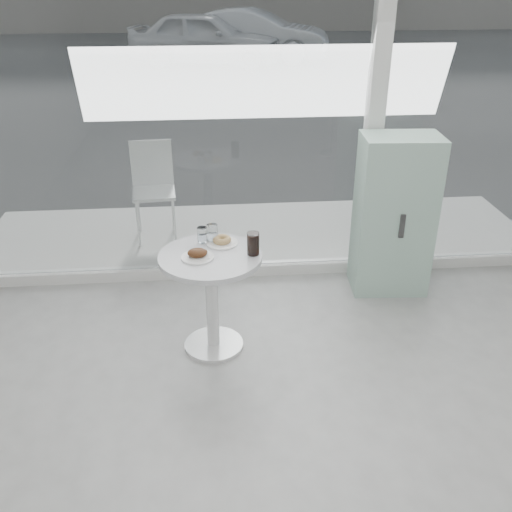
{
  "coord_description": "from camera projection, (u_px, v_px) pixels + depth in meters",
  "views": [
    {
      "loc": [
        -0.49,
        -1.61,
        2.56
      ],
      "look_at": [
        -0.2,
        1.7,
        0.85
      ],
      "focal_mm": 40.0,
      "sensor_mm": 36.0,
      "label": 1
    }
  ],
  "objects": [
    {
      "name": "plate_fritter",
      "position": [
        198.0,
        254.0,
        3.87
      ],
      "size": [
        0.22,
        0.22,
        0.07
      ],
      "color": "white",
      "rests_on": "main_table"
    },
    {
      "name": "car_silver",
      "position": [
        252.0,
        35.0,
        16.4
      ],
      "size": [
        4.62,
        2.56,
        1.44
      ],
      "primitive_type": "imported",
      "rotation": [
        0.0,
        0.0,
        1.32
      ],
      "color": "#B0B3B8",
      "rests_on": "street"
    },
    {
      "name": "car_white",
      "position": [
        205.0,
        38.0,
        15.81
      ],
      "size": [
        4.5,
        2.64,
        1.44
      ],
      "primitive_type": "imported",
      "rotation": [
        0.0,
        0.0,
        1.33
      ],
      "color": "silver",
      "rests_on": "street"
    },
    {
      "name": "mint_cabinet",
      "position": [
        394.0,
        216.0,
        4.77
      ],
      "size": [
        0.65,
        0.46,
        1.36
      ],
      "rotation": [
        0.0,
        0.0,
        -0.07
      ],
      "color": "#99C4B1",
      "rests_on": "ground"
    },
    {
      "name": "patio_chair",
      "position": [
        153.0,
        184.0,
        5.7
      ],
      "size": [
        0.45,
        0.45,
        0.96
      ],
      "rotation": [
        0.0,
        0.0,
        0.08
      ],
      "color": "white",
      "rests_on": "patio_deck"
    },
    {
      "name": "water_tumbler_a",
      "position": [
        202.0,
        236.0,
        4.08
      ],
      "size": [
        0.07,
        0.07,
        0.11
      ],
      "color": "white",
      "rests_on": "main_table"
    },
    {
      "name": "plate_donut",
      "position": [
        222.0,
        241.0,
        4.07
      ],
      "size": [
        0.23,
        0.23,
        0.05
      ],
      "color": "white",
      "rests_on": "main_table"
    },
    {
      "name": "patio_deck",
      "position": [
        257.0,
        234.0,
        5.99
      ],
      "size": [
        5.6,
        1.6,
        0.05
      ],
      "primitive_type": "cube",
      "color": "silver",
      "rests_on": "ground"
    },
    {
      "name": "street",
      "position": [
        220.0,
        61.0,
        16.81
      ],
      "size": [
        40.0,
        24.0,
        0.0
      ],
      "primitive_type": "cube",
      "color": "#313131",
      "rests_on": "ground"
    },
    {
      "name": "water_tumbler_b",
      "position": [
        212.0,
        234.0,
        4.08
      ],
      "size": [
        0.08,
        0.08,
        0.13
      ],
      "color": "white",
      "rests_on": "main_table"
    },
    {
      "name": "cola_glass",
      "position": [
        253.0,
        244.0,
        3.9
      ],
      "size": [
        0.09,
        0.09,
        0.16
      ],
      "color": "white",
      "rests_on": "main_table"
    },
    {
      "name": "room_shell",
      "position": [
        436.0,
        294.0,
        1.26
      ],
      "size": [
        6.0,
        6.0,
        6.0
      ],
      "color": "white",
      "rests_on": "ground"
    },
    {
      "name": "main_table",
      "position": [
        211.0,
        282.0,
        4.03
      ],
      "size": [
        0.72,
        0.72,
        0.77
      ],
      "color": "white",
      "rests_on": "ground"
    },
    {
      "name": "storefront",
      "position": [
        276.0,
        84.0,
        4.51
      ],
      "size": [
        5.0,
        0.14,
        3.0
      ],
      "color": "white",
      "rests_on": "ground"
    }
  ]
}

